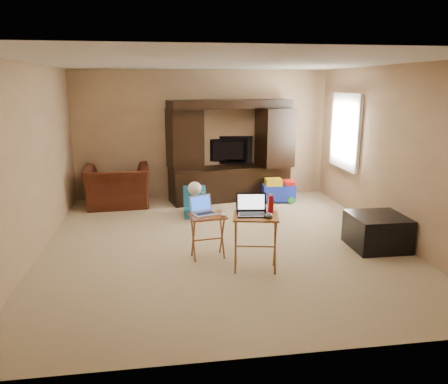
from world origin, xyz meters
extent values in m
plane|color=#C3B287|center=(0.00, 0.00, 0.00)|extent=(5.50, 5.50, 0.00)
plane|color=silver|center=(0.00, 0.00, 2.50)|extent=(5.50, 5.50, 0.00)
plane|color=tan|center=(0.00, 2.75, 1.25)|extent=(5.00, 0.00, 5.00)
plane|color=tan|center=(0.00, -2.75, 1.25)|extent=(5.00, 0.00, 5.00)
plane|color=tan|center=(-2.50, 0.00, 1.25)|extent=(0.00, 5.50, 5.50)
plane|color=tan|center=(2.50, 0.00, 1.25)|extent=(0.00, 5.50, 5.50)
plane|color=white|center=(2.48, 1.55, 1.40)|extent=(0.00, 1.20, 1.20)
cube|color=white|center=(2.46, 1.55, 1.40)|extent=(0.06, 1.14, 1.34)
cube|color=black|center=(0.52, 2.42, 0.97)|extent=(2.44, 1.07, 1.94)
imported|color=black|center=(0.52, 2.66, 0.93)|extent=(0.99, 0.23, 0.57)
imported|color=#441A0E|center=(-1.64, 2.21, 0.38)|extent=(1.22, 1.08, 0.75)
cube|color=black|center=(2.11, -0.51, 0.23)|extent=(0.73, 0.73, 0.47)
cube|color=brown|center=(-0.26, -0.53, 0.29)|extent=(0.49, 0.41, 0.58)
cube|color=#955624|center=(0.26, -1.00, 0.35)|extent=(0.61, 0.53, 0.70)
cube|color=#BBBBC0|center=(-0.29, -0.50, 0.70)|extent=(0.38, 0.35, 0.24)
cube|color=black|center=(0.22, -0.98, 0.82)|extent=(0.40, 0.34, 0.24)
ellipsoid|color=silver|center=(-0.08, -0.60, 0.61)|extent=(0.09, 0.13, 0.05)
ellipsoid|color=#3F3F44|center=(0.39, -1.12, 0.73)|extent=(0.13, 0.16, 0.06)
cylinder|color=red|center=(0.46, -0.92, 0.81)|extent=(0.07, 0.07, 0.21)
camera|label=1|loc=(-0.85, -5.88, 2.22)|focal=35.00mm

